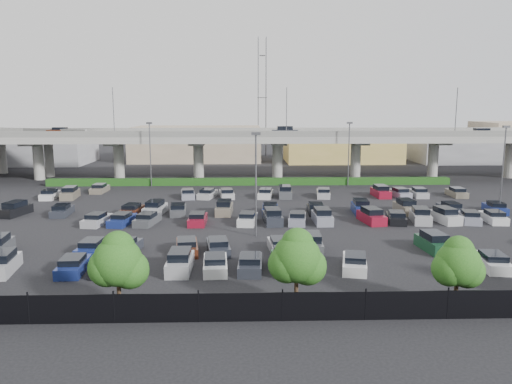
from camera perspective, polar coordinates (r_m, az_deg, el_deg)
ground at (r=57.58m, az=-0.24°, el=-3.02°), size 280.00×280.00×0.00m
overpass at (r=88.33m, az=-0.91°, el=6.00°), size 150.00×13.00×15.80m
hedge at (r=82.07m, az=-0.69°, el=1.21°), size 66.00×1.60×1.10m
fence at (r=30.55m, az=1.01°, el=-13.00°), size 70.00×0.10×2.00m
tree_row at (r=31.08m, az=2.30°, el=-7.47°), size 65.07×3.66×5.94m
parked_cars at (r=53.64m, az=-0.44°, el=-3.29°), size 63.07×41.58×1.67m
light_poles at (r=58.57m, az=-4.34°, el=3.36°), size 66.90×48.38×10.30m
distant_buildings at (r=119.10m, az=4.98°, el=5.37°), size 138.00×24.00×9.00m
comm_tower at (r=130.29m, az=0.70°, el=11.00°), size 2.40×2.40×30.00m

